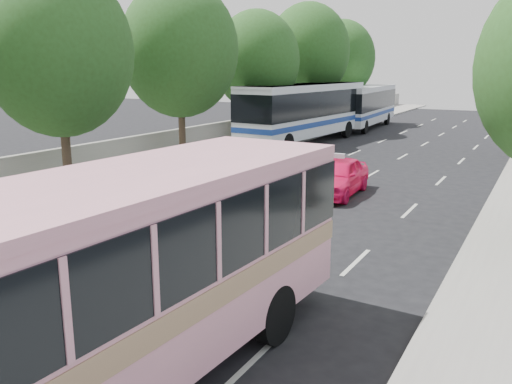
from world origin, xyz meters
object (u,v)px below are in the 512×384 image
Objects in this scene: white_pickup at (190,174)px; tour_coach_front at (305,108)px; pink_bus at (85,277)px; tour_coach_rear at (365,103)px; pink_taxi at (337,176)px.

white_pickup is 0.38× the size of tour_coach_front.
tour_coach_front is at bearing 110.86° from pink_bus.
white_pickup is (-7.33, 12.73, -1.43)m from pink_bus.
pink_bus is 30.01m from tour_coach_front.
pink_bus is at bearing -67.83° from tour_coach_front.
tour_coach_rear reaches higher than pink_bus.
pink_bus reaches higher than pink_taxi.
white_pickup is at bearing -159.20° from pink_taxi.
pink_taxi is at bearing 100.04° from pink_bus.
tour_coach_rear reaches higher than white_pickup.
tour_coach_front is at bearing -96.68° from tour_coach_rear.
pink_bus is 15.32m from pink_taxi.
tour_coach_rear is (-8.40, 39.48, -0.06)m from pink_bus.
pink_taxi is 0.88× the size of white_pickup.
tour_coach_rear is at bearing 105.16° from pink_bus.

